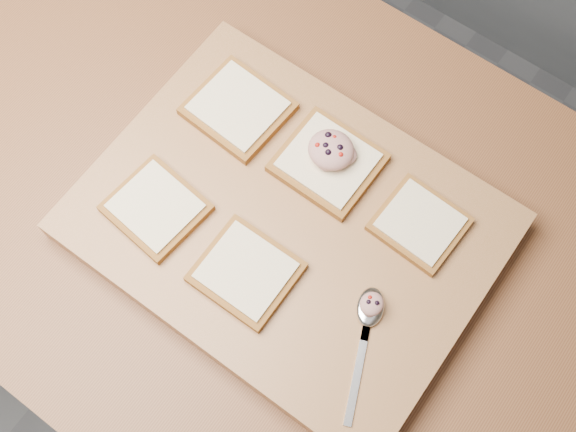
% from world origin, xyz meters
% --- Properties ---
extents(ground, '(4.00, 4.00, 0.00)m').
position_xyz_m(ground, '(0.00, 0.00, 0.00)').
color(ground, '#515459').
rests_on(ground, ground).
extents(island_counter, '(2.00, 0.80, 0.90)m').
position_xyz_m(island_counter, '(0.00, 0.00, 0.45)').
color(island_counter, slate).
rests_on(island_counter, ground).
extents(cutting_board, '(0.54, 0.41, 0.04)m').
position_xyz_m(cutting_board, '(0.11, -0.01, 0.92)').
color(cutting_board, '#A06E44').
rests_on(cutting_board, island_counter).
extents(bread_far_left, '(0.14, 0.13, 0.02)m').
position_xyz_m(bread_far_left, '(-0.05, 0.09, 0.95)').
color(bread_far_left, olive).
rests_on(bread_far_left, cutting_board).
extents(bread_far_center, '(0.13, 0.12, 0.02)m').
position_xyz_m(bread_far_center, '(0.11, 0.09, 0.95)').
color(bread_far_center, olive).
rests_on(bread_far_center, cutting_board).
extents(bread_far_right, '(0.11, 0.11, 0.02)m').
position_xyz_m(bread_far_right, '(0.26, 0.09, 0.95)').
color(bread_far_right, olive).
rests_on(bread_far_right, cutting_board).
extents(bread_near_left, '(0.13, 0.12, 0.02)m').
position_xyz_m(bread_near_left, '(-0.04, -0.10, 0.95)').
color(bread_near_left, olive).
rests_on(bread_near_left, cutting_board).
extents(bread_near_center, '(0.12, 0.11, 0.02)m').
position_xyz_m(bread_near_center, '(0.11, -0.10, 0.95)').
color(bread_near_center, olive).
rests_on(bread_near_center, cutting_board).
extents(tuna_salad_dollop, '(0.06, 0.06, 0.03)m').
position_xyz_m(tuna_salad_dollop, '(0.10, 0.10, 0.98)').
color(tuna_salad_dollop, tan).
rests_on(tuna_salad_dollop, bread_far_center).
extents(spoon, '(0.09, 0.17, 0.01)m').
position_xyz_m(spoon, '(0.27, -0.06, 0.95)').
color(spoon, silver).
rests_on(spoon, cutting_board).
extents(spoon_salad, '(0.03, 0.03, 0.02)m').
position_xyz_m(spoon_salad, '(0.27, -0.05, 0.96)').
color(spoon_salad, tan).
rests_on(spoon_salad, spoon).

